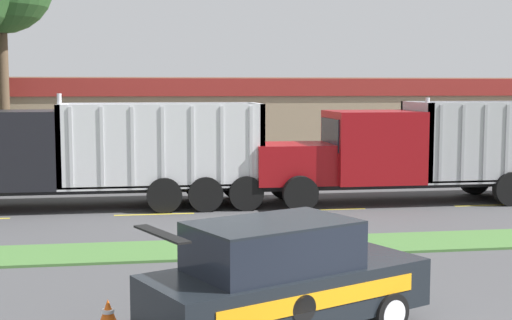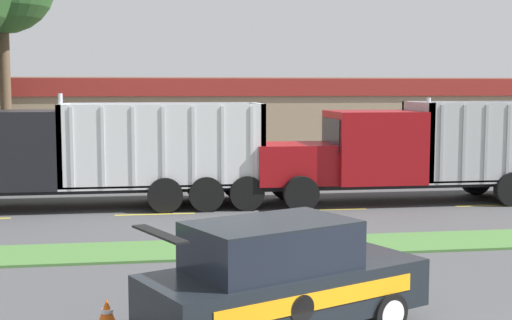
{
  "view_description": "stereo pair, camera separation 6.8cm",
  "coord_description": "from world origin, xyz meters",
  "px_view_note": "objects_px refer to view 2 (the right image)",
  "views": [
    {
      "loc": [
        -3.84,
        -8.08,
        3.84
      ],
      "look_at": [
        -1.35,
        7.89,
        2.17
      ],
      "focal_mm": 50.0,
      "sensor_mm": 36.0,
      "label": 1
    },
    {
      "loc": [
        -3.77,
        -8.09,
        3.84
      ],
      "look_at": [
        -1.35,
        7.89,
        2.17
      ],
      "focal_mm": 50.0,
      "sensor_mm": 36.0,
      "label": 2
    }
  ],
  "objects_px": {
    "dump_truck_far_right": "(43,158)",
    "traffic_cone": "(107,315)",
    "rally_car": "(281,278)",
    "dump_truck_lead": "(400,155)"
  },
  "relations": [
    {
      "from": "dump_truck_far_right",
      "to": "traffic_cone",
      "type": "xyz_separation_m",
      "value": [
        2.59,
        -11.8,
        -1.36
      ]
    },
    {
      "from": "dump_truck_lead",
      "to": "dump_truck_far_right",
      "type": "distance_m",
      "value": 11.54
    },
    {
      "from": "dump_truck_far_right",
      "to": "rally_car",
      "type": "xyz_separation_m",
      "value": [
        5.27,
        -12.45,
        -0.69
      ]
    },
    {
      "from": "rally_car",
      "to": "dump_truck_far_right",
      "type": "bearing_deg",
      "value": 112.93
    },
    {
      "from": "dump_truck_lead",
      "to": "traffic_cone",
      "type": "height_order",
      "value": "dump_truck_lead"
    },
    {
      "from": "dump_truck_lead",
      "to": "traffic_cone",
      "type": "distance_m",
      "value": 14.52
    },
    {
      "from": "traffic_cone",
      "to": "rally_car",
      "type": "bearing_deg",
      "value": -13.64
    },
    {
      "from": "rally_car",
      "to": "dump_truck_lead",
      "type": "bearing_deg",
      "value": 62.47
    },
    {
      "from": "dump_truck_lead",
      "to": "rally_car",
      "type": "bearing_deg",
      "value": -117.53
    },
    {
      "from": "rally_car",
      "to": "traffic_cone",
      "type": "height_order",
      "value": "rally_car"
    }
  ]
}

